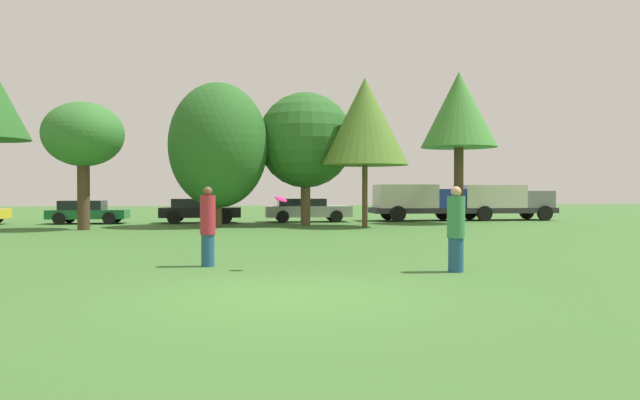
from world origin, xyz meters
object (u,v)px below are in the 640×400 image
(person_thrower, at_px, (208,226))
(person_catcher, at_px, (456,229))
(parked_car_green, at_px, (87,212))
(delivery_truck_blue, at_px, (417,200))
(parked_car_black, at_px, (199,210))
(frisbee, at_px, (281,199))
(tree_4, at_px, (365,122))
(tree_2, at_px, (218,145))
(tree_1, at_px, (83,136))
(tree_5, at_px, (459,111))
(parked_car_silver, at_px, (306,209))
(tree_3, at_px, (305,141))
(delivery_truck_grey, at_px, (502,200))

(person_thrower, xyz_separation_m, person_catcher, (5.07, -1.79, -0.01))
(person_thrower, xyz_separation_m, parked_car_green, (-6.32, 18.94, -0.27))
(delivery_truck_blue, bearing_deg, parked_car_black, -176.43)
(frisbee, relative_size, delivery_truck_blue, 0.05)
(tree_4, bearing_deg, tree_2, 167.60)
(parked_car_black, bearing_deg, tree_4, -30.88)
(tree_2, height_order, delivery_truck_blue, tree_2)
(person_catcher, relative_size, tree_2, 0.26)
(person_catcher, height_order, delivery_truck_blue, delivery_truck_blue)
(tree_1, relative_size, delivery_truck_blue, 1.04)
(tree_1, xyz_separation_m, tree_2, (5.72, 1.46, -0.24))
(tree_1, bearing_deg, tree_5, 6.97)
(tree_5, bearing_deg, tree_1, -173.03)
(person_thrower, bearing_deg, tree_2, 108.37)
(frisbee, xyz_separation_m, delivery_truck_blue, (9.76, 19.95, -0.35))
(parked_car_green, distance_m, parked_car_silver, 11.31)
(tree_3, xyz_separation_m, parked_car_silver, (0.47, 2.90, -3.47))
(parked_car_green, xyz_separation_m, parked_car_black, (5.64, -0.24, 0.06))
(person_catcher, relative_size, tree_4, 0.26)
(tree_2, bearing_deg, tree_1, -165.69)
(tree_4, distance_m, delivery_truck_grey, 11.30)
(parked_car_black, bearing_deg, person_catcher, -72.48)
(person_thrower, height_order, person_catcher, same)
(parked_car_green, bearing_deg, delivery_truck_blue, 2.21)
(tree_2, relative_size, tree_4, 0.97)
(parked_car_black, height_order, parked_car_silver, parked_car_black)
(tree_4, distance_m, delivery_truck_blue, 7.77)
(tree_4, xyz_separation_m, delivery_truck_grey, (9.32, 5.16, -3.75))
(tree_4, relative_size, tree_5, 0.89)
(tree_2, bearing_deg, parked_car_black, 105.83)
(person_thrower, distance_m, tree_5, 20.85)
(person_thrower, distance_m, delivery_truck_grey, 24.98)
(parked_car_silver, bearing_deg, delivery_truck_blue, 3.89)
(tree_3, xyz_separation_m, tree_5, (7.96, 0.04, 1.65))
(tree_2, distance_m, tree_3, 4.29)
(person_thrower, bearing_deg, parked_car_silver, 94.63)
(tree_3, height_order, parked_car_green, tree_3)
(delivery_truck_grey, bearing_deg, tree_5, -140.43)
(tree_2, distance_m, tree_5, 12.36)
(parked_car_black, bearing_deg, tree_1, -132.16)
(delivery_truck_grey, bearing_deg, tree_2, -165.19)
(tree_3, height_order, delivery_truck_blue, tree_3)
(tree_4, xyz_separation_m, parked_car_black, (-7.66, 4.92, -4.20))
(tree_3, relative_size, parked_car_silver, 1.40)
(delivery_truck_blue, bearing_deg, tree_2, -159.04)
(tree_3, bearing_deg, tree_1, -167.81)
(frisbee, height_order, parked_car_black, frisbee)
(person_thrower, xyz_separation_m, delivery_truck_grey, (16.30, 18.93, 0.24))
(tree_1, bearing_deg, parked_car_black, 46.01)
(person_thrower, distance_m, person_catcher, 5.37)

